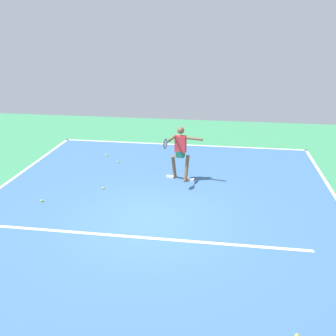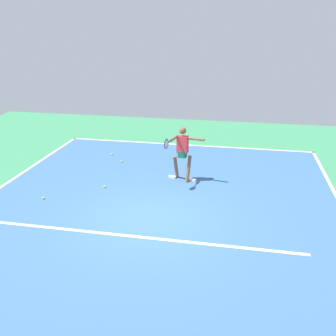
{
  "view_description": "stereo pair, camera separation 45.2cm",
  "coord_description": "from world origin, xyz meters",
  "px_view_note": "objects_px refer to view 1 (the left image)",
  "views": [
    {
      "loc": [
        -1.62,
        8.31,
        4.65
      ],
      "look_at": [
        -0.19,
        -1.39,
        0.9
      ],
      "focal_mm": 40.07,
      "sensor_mm": 36.0,
      "label": 1
    },
    {
      "loc": [
        -2.07,
        8.23,
        4.65
      ],
      "look_at": [
        -0.19,
        -1.39,
        0.9
      ],
      "focal_mm": 40.07,
      "sensor_mm": 36.0,
      "label": 2
    }
  ],
  "objects_px": {
    "tennis_ball_near_service_line": "(103,188)",
    "tennis_ball_centre_court": "(118,162)",
    "tennis_ball_by_sideline": "(42,201)",
    "tennis_ball_by_baseline": "(297,336)",
    "tennis_player": "(180,150)",
    "tennis_ball_far_corner": "(107,155)"
  },
  "relations": [
    {
      "from": "tennis_player",
      "to": "tennis_ball_near_service_line",
      "type": "height_order",
      "value": "tennis_player"
    },
    {
      "from": "tennis_player",
      "to": "tennis_ball_far_corner",
      "type": "relative_size",
      "value": 26.46
    },
    {
      "from": "tennis_ball_by_baseline",
      "to": "tennis_ball_by_sideline",
      "type": "bearing_deg",
      "value": -32.8
    },
    {
      "from": "tennis_ball_by_baseline",
      "to": "tennis_ball_centre_court",
      "type": "distance_m",
      "value": 8.94
    },
    {
      "from": "tennis_ball_by_sideline",
      "to": "tennis_ball_by_baseline",
      "type": "bearing_deg",
      "value": 147.2
    },
    {
      "from": "tennis_ball_by_baseline",
      "to": "tennis_ball_far_corner",
      "type": "relative_size",
      "value": 1.0
    },
    {
      "from": "tennis_ball_by_baseline",
      "to": "tennis_ball_centre_court",
      "type": "xyz_separation_m",
      "value": [
        5.0,
        -7.42,
        0.0
      ]
    },
    {
      "from": "tennis_ball_near_service_line",
      "to": "tennis_ball_by_sideline",
      "type": "xyz_separation_m",
      "value": [
        1.44,
        1.09,
        0.0
      ]
    },
    {
      "from": "tennis_ball_by_baseline",
      "to": "tennis_ball_near_service_line",
      "type": "relative_size",
      "value": 1.0
    },
    {
      "from": "tennis_ball_near_service_line",
      "to": "tennis_ball_centre_court",
      "type": "height_order",
      "value": "same"
    },
    {
      "from": "tennis_ball_by_baseline",
      "to": "tennis_ball_near_service_line",
      "type": "bearing_deg",
      "value": -46.73
    },
    {
      "from": "tennis_ball_by_baseline",
      "to": "tennis_ball_near_service_line",
      "type": "xyz_separation_m",
      "value": [
        4.81,
        -5.11,
        0.0
      ]
    },
    {
      "from": "tennis_ball_by_baseline",
      "to": "tennis_ball_far_corner",
      "type": "bearing_deg",
      "value": -55.27
    },
    {
      "from": "tennis_ball_by_baseline",
      "to": "tennis_ball_by_sideline",
      "type": "xyz_separation_m",
      "value": [
        6.25,
        -4.03,
        0.0
      ]
    },
    {
      "from": "tennis_ball_near_service_line",
      "to": "tennis_player",
      "type": "bearing_deg",
      "value": -153.97
    },
    {
      "from": "tennis_ball_near_service_line",
      "to": "tennis_ball_centre_court",
      "type": "distance_m",
      "value": 2.31
    },
    {
      "from": "tennis_ball_far_corner",
      "to": "tennis_ball_by_sideline",
      "type": "xyz_separation_m",
      "value": [
        0.63,
        4.07,
        0.0
      ]
    },
    {
      "from": "tennis_ball_by_baseline",
      "to": "tennis_ball_centre_court",
      "type": "height_order",
      "value": "same"
    },
    {
      "from": "tennis_ball_centre_court",
      "to": "tennis_ball_near_service_line",
      "type": "bearing_deg",
      "value": 94.59
    },
    {
      "from": "tennis_player",
      "to": "tennis_ball_far_corner",
      "type": "distance_m",
      "value": 3.7
    },
    {
      "from": "tennis_ball_far_corner",
      "to": "tennis_ball_centre_court",
      "type": "xyz_separation_m",
      "value": [
        -0.62,
        0.68,
        0.0
      ]
    },
    {
      "from": "tennis_ball_by_baseline",
      "to": "tennis_ball_far_corner",
      "type": "distance_m",
      "value": 9.86
    }
  ]
}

